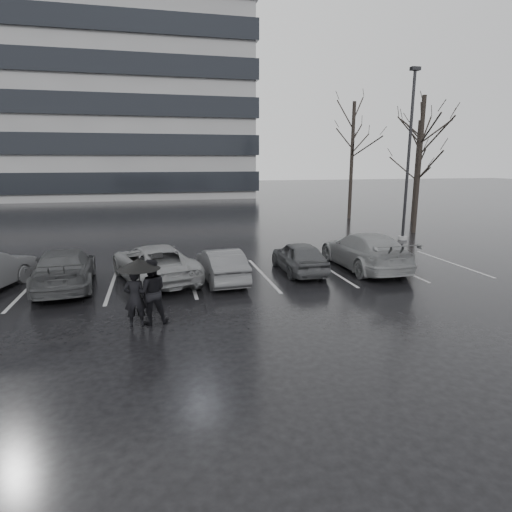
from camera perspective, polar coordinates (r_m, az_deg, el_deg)
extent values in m
plane|color=black|center=(14.15, 1.06, -5.21)|extent=(160.00, 160.00, 0.00)
cube|color=black|center=(63.90, -30.51, 8.83)|extent=(60.60, 25.60, 2.20)
cube|color=black|center=(63.87, -30.92, 12.40)|extent=(60.60, 25.60, 2.20)
imported|color=black|center=(16.92, 5.76, -0.10)|extent=(1.47, 3.65, 1.24)
imported|color=#2D2D30|center=(15.65, -4.62, -1.19)|extent=(1.53, 3.76, 1.21)
imported|color=#535356|center=(16.01, -13.43, -0.91)|extent=(3.53, 5.34, 1.36)
imported|color=black|center=(16.22, -24.18, -1.52)|extent=(2.35, 4.85, 1.36)
imported|color=#535356|center=(17.95, 14.26, 0.69)|extent=(2.13, 5.13, 1.48)
imported|color=black|center=(11.77, -15.84, -5.40)|extent=(0.58, 0.38, 1.57)
imported|color=black|center=(11.84, -13.84, -4.65)|extent=(0.91, 0.73, 1.79)
cylinder|color=black|center=(11.78, -15.11, -5.28)|extent=(0.02, 0.02, 1.60)
cone|color=black|center=(11.54, -15.37, -1.00)|extent=(1.10, 1.10, 0.28)
sphere|color=black|center=(11.51, -15.41, -0.32)|extent=(0.05, 0.05, 0.05)
cylinder|color=gray|center=(25.28, 18.94, 2.30)|extent=(0.49, 0.49, 0.20)
cylinder|color=black|center=(24.92, 19.67, 12.18)|extent=(0.16, 0.16, 8.89)
cube|color=black|center=(25.35, 20.48, 22.37)|extent=(0.49, 0.30, 0.18)
cube|color=gray|center=(16.76, -28.20, -3.89)|extent=(0.12, 5.00, 0.00)
cube|color=gray|center=(16.24, -18.62, -3.52)|extent=(0.12, 5.00, 0.00)
cube|color=gray|center=(16.19, -8.71, -3.04)|extent=(0.12, 5.00, 0.00)
cube|color=gray|center=(16.62, 0.96, -2.48)|extent=(0.12, 5.00, 0.00)
cube|color=gray|center=(17.49, 9.90, -1.90)|extent=(0.12, 5.00, 0.00)
cube|color=gray|center=(18.74, 17.82, -1.35)|extent=(0.12, 5.00, 0.00)
cube|color=gray|center=(20.31, 24.62, -0.85)|extent=(0.12, 5.00, 0.00)
cylinder|color=black|center=(27.68, 20.88, 11.14)|extent=(0.26, 0.26, 8.00)
cylinder|color=black|center=(32.40, 20.59, 10.38)|extent=(0.26, 0.26, 7.00)
cylinder|color=black|center=(33.29, 12.64, 12.20)|extent=(0.26, 0.26, 8.50)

